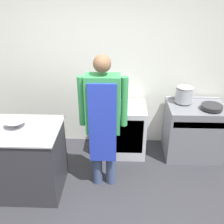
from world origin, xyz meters
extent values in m
cube|color=silver|center=(0.00, 1.98, 1.35)|extent=(8.00, 0.05, 2.70)
cube|color=#2D2D33|center=(-1.17, 0.72, 0.46)|extent=(1.24, 0.74, 0.92)
cube|color=#9EA0A8|center=(-1.17, 0.72, 0.93)|extent=(1.29, 0.77, 0.02)
cube|color=slate|center=(1.38, 1.59, 0.43)|extent=(0.87, 0.63, 0.87)
cube|color=#9EA0A8|center=(1.38, 1.30, 0.71)|extent=(0.80, 0.03, 0.10)
cube|color=#9EA0A8|center=(1.38, 1.89, 0.88)|extent=(0.87, 0.03, 0.02)
cube|color=silver|center=(0.27, 1.64, 0.41)|extent=(0.69, 0.60, 0.83)
cube|color=silver|center=(0.27, 1.34, 0.45)|extent=(0.59, 0.02, 0.58)
cylinder|color=#38476B|center=(-0.09, 0.87, 0.42)|extent=(0.14, 0.14, 0.85)
cylinder|color=#38476B|center=(0.10, 0.87, 0.42)|extent=(0.14, 0.14, 0.85)
cube|color=#338C4C|center=(0.00, 0.87, 1.22)|extent=(0.43, 0.22, 0.75)
cube|color=#2338B2|center=(0.00, 0.74, 1.00)|extent=(0.34, 0.02, 1.07)
cylinder|color=#338C4C|center=(-0.26, 0.87, 1.26)|extent=(0.09, 0.09, 0.64)
cylinder|color=#338C4C|center=(0.26, 0.87, 1.26)|extent=(0.09, 0.09, 0.64)
sphere|color=brown|center=(0.00, 0.87, 1.73)|extent=(0.21, 0.21, 0.21)
cone|color=#9EA0A8|center=(-1.09, 0.77, 0.98)|extent=(0.26, 0.26, 0.08)
cylinder|color=#9EA0A8|center=(1.19, 1.70, 1.00)|extent=(0.26, 0.26, 0.22)
ellipsoid|color=#9EA0A8|center=(1.19, 1.70, 1.13)|extent=(0.26, 0.26, 0.05)
cylinder|color=#262628|center=(1.56, 1.48, 0.92)|extent=(0.31, 0.31, 0.05)
camera|label=1|loc=(0.22, -2.02, 2.60)|focal=42.00mm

